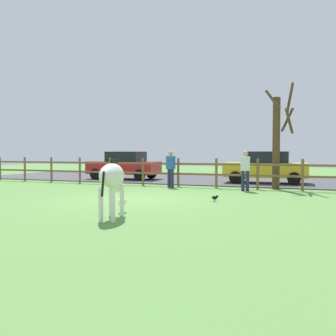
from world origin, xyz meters
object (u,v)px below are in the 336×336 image
object	(u,v)px
parked_car_red	(124,165)
parked_car_yellow	(266,167)
crow_on_grass	(215,198)
visitor_right_of_tree	(171,167)
bare_tree	(278,139)
visitor_left_of_tree	(245,169)
zebra	(113,179)

from	to	relation	value
parked_car_red	parked_car_yellow	bearing A→B (deg)	1.14
crow_on_grass	visitor_right_of_tree	size ratio (longest dim) A/B	0.13
crow_on_grass	parked_car_yellow	xyz separation A→B (m)	(0.66, 7.38, 0.72)
bare_tree	visitor_left_of_tree	world-z (taller)	bare_tree
visitor_right_of_tree	bare_tree	bearing A→B (deg)	11.94
parked_car_yellow	visitor_right_of_tree	xyz separation A→B (m)	(-3.71, -3.49, 0.06)
bare_tree	parked_car_yellow	size ratio (longest dim) A/B	1.08
parked_car_red	visitor_right_of_tree	world-z (taller)	visitor_right_of_tree
parked_car_red	bare_tree	bearing A→B (deg)	-15.44
bare_tree	visitor_left_of_tree	xyz separation A→B (m)	(-1.12, -1.27, -1.23)
visitor_left_of_tree	visitor_right_of_tree	world-z (taller)	same
parked_car_yellow	visitor_left_of_tree	size ratio (longest dim) A/B	2.49
bare_tree	visitor_right_of_tree	size ratio (longest dim) A/B	2.70
bare_tree	crow_on_grass	size ratio (longest dim) A/B	20.57
crow_on_grass	visitor_right_of_tree	world-z (taller)	visitor_right_of_tree
parked_car_red	parked_car_yellow	size ratio (longest dim) A/B	1.00
bare_tree	parked_car_red	distance (m)	9.04
visitor_right_of_tree	crow_on_grass	bearing A→B (deg)	-51.93
bare_tree	visitor_left_of_tree	distance (m)	2.09
visitor_left_of_tree	visitor_right_of_tree	xyz separation A→B (m)	(-3.36, 0.32, 0.00)
zebra	parked_car_yellow	size ratio (longest dim) A/B	0.47
visitor_left_of_tree	crow_on_grass	bearing A→B (deg)	-94.97
bare_tree	parked_car_red	bearing A→B (deg)	164.56
visitor_left_of_tree	parked_car_yellow	bearing A→B (deg)	84.80
parked_car_red	visitor_left_of_tree	world-z (taller)	visitor_left_of_tree
zebra	visitor_right_of_tree	bearing A→B (deg)	101.51
crow_on_grass	parked_car_yellow	bearing A→B (deg)	84.91
bare_tree	parked_car_red	world-z (taller)	bare_tree
crow_on_grass	parked_car_yellow	size ratio (longest dim) A/B	0.05
bare_tree	parked_car_red	size ratio (longest dim) A/B	1.09
parked_car_red	visitor_left_of_tree	bearing A→B (deg)	-25.94
zebra	parked_car_red	world-z (taller)	parked_car_red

